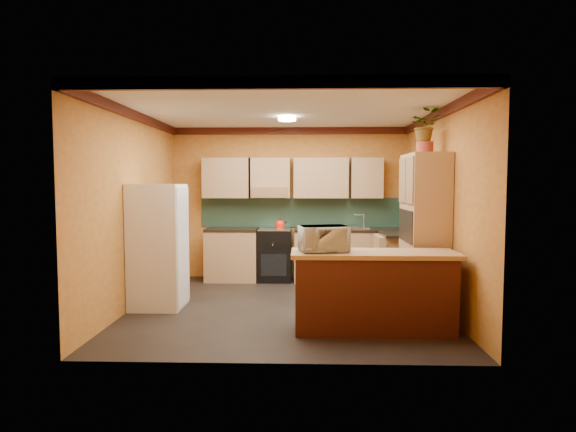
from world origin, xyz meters
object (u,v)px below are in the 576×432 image
(stove, at_px, (275,255))
(microwave, at_px, (324,239))
(base_cabinets_back, at_px, (310,256))
(fridge, at_px, (158,246))
(breakfast_bar, at_px, (374,294))
(pantry, at_px, (424,233))

(stove, distance_m, microwave, 3.02)
(base_cabinets_back, distance_m, microwave, 2.93)
(fridge, bearing_deg, microwave, -23.84)
(base_cabinets_back, distance_m, fridge, 2.86)
(fridge, xyz_separation_m, breakfast_bar, (2.81, -0.98, -0.41))
(fridge, height_order, pantry, pantry)
(base_cabinets_back, xyz_separation_m, pantry, (1.48, -1.95, 0.61))
(fridge, relative_size, breakfast_bar, 0.94)
(pantry, xyz_separation_m, microwave, (-1.37, -0.91, 0.03))
(base_cabinets_back, xyz_separation_m, stove, (-0.62, -0.00, 0.02))
(pantry, distance_m, microwave, 1.65)
(base_cabinets_back, relative_size, microwave, 6.83)
(stove, bearing_deg, fridge, -128.49)
(base_cabinets_back, xyz_separation_m, breakfast_bar, (0.69, -2.86, 0.00))
(pantry, relative_size, breakfast_bar, 1.17)
(base_cabinets_back, height_order, fridge, fridge)
(fridge, bearing_deg, stove, 51.51)
(stove, bearing_deg, pantry, -42.75)
(stove, height_order, fridge, fridge)
(breakfast_bar, xyz_separation_m, microwave, (-0.58, 0.00, 0.64))
(stove, bearing_deg, base_cabinets_back, 0.00)
(fridge, relative_size, microwave, 3.18)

